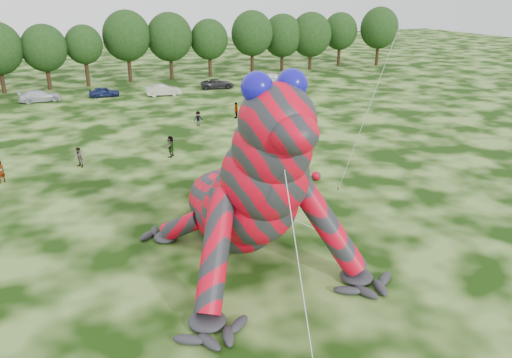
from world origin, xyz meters
The scene contains 22 objects.
ground centered at (0.00, 0.00, 0.00)m, with size 240.00×240.00×0.00m, color #16330A.
inflatable_gecko centered at (2.51, 4.68, 5.25)m, with size 17.68×20.99×10.50m, color red, non-canonical shape.
tree_8 centered at (-4.22, 56.99, 4.47)m, with size 6.14×5.53×8.94m, color black, non-canonical shape.
tree_9 centered at (1.06, 57.35, 4.34)m, with size 5.27×4.74×8.68m, color black, non-canonical shape.
tree_10 centered at (7.40, 58.58, 5.25)m, with size 7.09×6.38×10.50m, color black, non-canonical shape.
tree_11 centered at (13.79, 58.20, 5.03)m, with size 7.01×6.31×10.07m, color black, non-canonical shape.
tree_12 centered at (20.01, 57.74, 4.49)m, with size 5.99×5.39×8.97m, color black, non-canonical shape.
tree_13 centered at (27.13, 57.13, 5.06)m, with size 6.83×6.15×10.13m, color black, non-canonical shape.
tree_14 centered at (33.46, 58.72, 4.70)m, with size 6.82×6.14×9.40m, color black, non-canonical shape.
tree_15 centered at (38.47, 57.77, 4.82)m, with size 7.17×6.45×9.63m, color black, non-canonical shape.
tree_16 centered at (45.45, 59.37, 4.69)m, with size 6.26×5.63×9.37m, color black, non-canonical shape.
tree_17 centered at (51.95, 56.66, 5.15)m, with size 6.98×6.28×10.30m, color black, non-canonical shape.
car_3 centered at (-5.85, 48.91, 0.73)m, with size 2.04×5.01×1.46m, color silver.
car_4 centered at (2.01, 48.64, 0.67)m, with size 1.57×3.91×1.33m, color #16204C.
car_5 centered at (9.35, 46.20, 0.74)m, with size 1.56×4.47×1.47m, color beige.
car_6 centered at (17.62, 47.93, 0.66)m, with size 2.19×4.75×1.32m, color #262528.
car_7 centered at (27.32, 49.63, 0.63)m, with size 1.77×4.36×1.26m, color white.
spectator_5 centered at (3.44, 20.94, 0.92)m, with size 1.70×0.54×1.83m, color gray.
spectator_1 centered at (-3.98, 21.33, 0.82)m, with size 0.80×0.62×1.65m, color gray.
spectator_3 centered at (13.60, 31.00, 0.89)m, with size 1.05×0.44×1.79m, color gray.
spectator_0 centered at (-9.67, 20.19, 0.87)m, with size 0.63×0.42×1.74m, color gray.
spectator_2 centered at (8.75, 29.58, 0.78)m, with size 1.00×0.58×1.55m, color gray.
Camera 1 is at (-6.66, -19.12, 13.72)m, focal length 35.00 mm.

